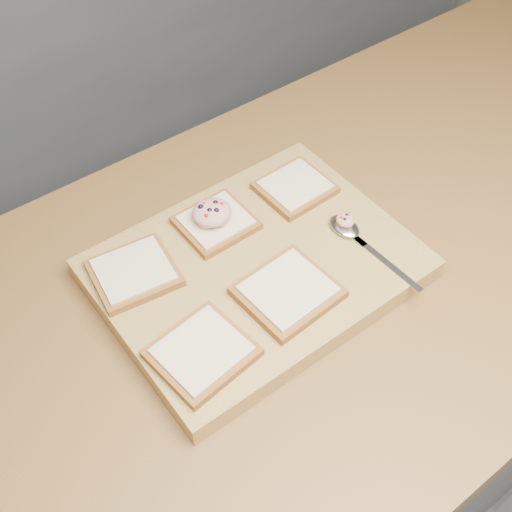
% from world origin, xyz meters
% --- Properties ---
extents(ground, '(4.00, 4.00, 0.00)m').
position_xyz_m(ground, '(0.00, 0.00, 0.00)').
color(ground, '#515459').
rests_on(ground, ground).
extents(island_counter, '(2.00, 0.80, 0.90)m').
position_xyz_m(island_counter, '(0.00, 0.00, 0.45)').
color(island_counter, slate).
rests_on(island_counter, ground).
extents(back_counter, '(3.60, 0.62, 0.94)m').
position_xyz_m(back_counter, '(0.00, 1.43, 0.47)').
color(back_counter, slate).
rests_on(back_counter, ground).
extents(cutting_board, '(0.46, 0.35, 0.04)m').
position_xyz_m(cutting_board, '(-0.12, 0.03, 0.92)').
color(cutting_board, tan).
rests_on(cutting_board, island_counter).
extents(bread_far_left, '(0.13, 0.13, 0.02)m').
position_xyz_m(bread_far_left, '(-0.29, 0.12, 0.95)').
color(bread_far_left, brown).
rests_on(bread_far_left, cutting_board).
extents(bread_far_center, '(0.11, 0.10, 0.02)m').
position_xyz_m(bread_far_center, '(-0.13, 0.13, 0.94)').
color(bread_far_center, brown).
rests_on(bread_far_center, cutting_board).
extents(bread_far_right, '(0.12, 0.11, 0.02)m').
position_xyz_m(bread_far_right, '(0.02, 0.12, 0.94)').
color(bread_far_right, brown).
rests_on(bread_far_right, cutting_board).
extents(bread_near_left, '(0.14, 0.13, 0.02)m').
position_xyz_m(bread_near_left, '(-0.28, -0.06, 0.95)').
color(bread_near_left, brown).
rests_on(bread_near_left, cutting_board).
extents(bread_near_center, '(0.14, 0.13, 0.02)m').
position_xyz_m(bread_near_center, '(-0.13, -0.05, 0.95)').
color(bread_near_center, brown).
rests_on(bread_near_center, cutting_board).
extents(tuna_salad_dollop, '(0.06, 0.06, 0.03)m').
position_xyz_m(tuna_salad_dollop, '(-0.14, 0.13, 0.97)').
color(tuna_salad_dollop, tan).
rests_on(tuna_salad_dollop, bread_far_center).
extents(spoon, '(0.04, 0.19, 0.01)m').
position_xyz_m(spoon, '(0.03, -0.01, 0.94)').
color(spoon, silver).
rests_on(spoon, cutting_board).
extents(spoon_salad, '(0.03, 0.03, 0.02)m').
position_xyz_m(spoon_salad, '(0.03, 0.00, 0.96)').
color(spoon_salad, tan).
rests_on(spoon_salad, spoon).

